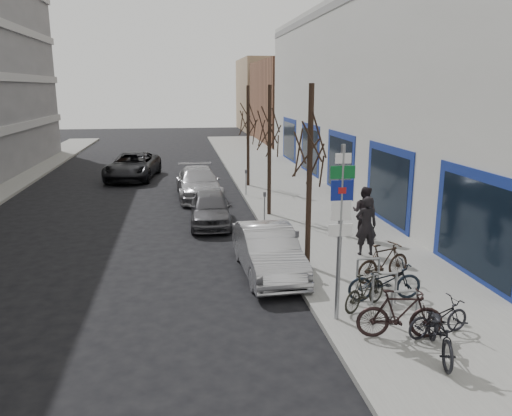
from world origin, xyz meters
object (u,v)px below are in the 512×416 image
object	(u,v)px
bike_mid_curb	(385,278)
lane_car	(133,166)
bike_far_inner	(383,262)
pedestrian_far	(364,212)
bike_near_left	(441,329)
bike_mid_inner	(365,290)
bike_far_curb	(439,315)
parked_car_front	(268,251)
meter_mid	(265,205)
meter_front	(297,248)
tree_near	(310,134)
parked_car_back	(198,183)
bike_rack	(385,285)
bike_near_right	(400,313)
tree_mid	(270,120)
meter_back	(246,180)
tree_far	(248,112)
pedestrian_near	(366,226)
highway_sign_pole	(340,223)
parked_car_mid	(210,208)

from	to	relation	value
bike_mid_curb	lane_car	bearing A→B (deg)	21.55
bike_far_inner	pedestrian_far	xyz separation A→B (m)	(0.95, 4.05, 0.38)
bike_near_left	bike_far_inner	bearing A→B (deg)	98.12
bike_mid_curb	pedestrian_far	xyz separation A→B (m)	(1.42, 5.27, 0.35)
bike_mid_inner	bike_far_curb	size ratio (longest dim) A/B	1.00
parked_car_front	lane_car	distance (m)	17.68
meter_mid	pedestrian_far	xyz separation A→B (m)	(3.18, -2.38, 0.17)
meter_front	meter_mid	size ratio (longest dim) A/B	1.00
tree_near	lane_car	world-z (taller)	tree_near
bike_mid_inner	parked_car_back	xyz separation A→B (m)	(-3.44, 13.96, 0.12)
bike_rack	parked_car_front	size ratio (longest dim) A/B	0.52
bike_near_right	pedestrian_far	bearing A→B (deg)	-4.27
bike_far_curb	bike_mid_curb	bearing A→B (deg)	-1.54
tree_mid	meter_back	world-z (taller)	tree_mid
bike_far_inner	pedestrian_far	world-z (taller)	pedestrian_far
bike_rack	bike_mid_inner	size ratio (longest dim) A/B	1.45
bike_far_curb	bike_far_inner	bearing A→B (deg)	-14.56
tree_mid	parked_car_back	xyz separation A→B (m)	(-2.80, 4.41, -3.36)
tree_far	bike_near_left	world-z (taller)	tree_far
tree_far	meter_front	world-z (taller)	tree_far
parked_car_back	pedestrian_near	world-z (taller)	pedestrian_near
tree_far	parked_car_front	bearing A→B (deg)	-95.26
tree_near	bike_far_curb	distance (m)	6.01
highway_sign_pole	meter_front	xyz separation A→B (m)	(-0.25, 3.01, -1.54)
meter_front	parked_car_mid	xyz separation A→B (m)	(-2.08, 6.22, -0.24)
highway_sign_pole	bike_far_inner	world-z (taller)	highway_sign_pole
bike_far_inner	pedestrian_near	xyz separation A→B (m)	(0.32, 2.22, 0.40)
lane_car	parked_car_front	bearing A→B (deg)	-64.76
meter_mid	pedestrian_far	distance (m)	3.98
tree_mid	lane_car	xyz separation A→B (m)	(-6.50, 10.33, -3.31)
bike_mid_inner	meter_back	bearing A→B (deg)	-28.72
bike_mid_curb	pedestrian_near	size ratio (longest dim) A/B	1.00
bike_near_left	bike_far_curb	xyz separation A→B (m)	(0.38, 0.78, -0.10)
meter_mid	meter_back	distance (m)	5.50
tree_far	lane_car	distance (m)	8.24
meter_back	parked_car_back	size ratio (longest dim) A/B	0.25
bike_near_right	bike_far_inner	distance (m)	3.28
bike_mid_curb	bike_far_inner	size ratio (longest dim) A/B	1.04
pedestrian_near	pedestrian_far	xyz separation A→B (m)	(0.63, 1.83, -0.02)
meter_back	bike_near_right	world-z (taller)	meter_back
meter_mid	parked_car_back	size ratio (longest dim) A/B	0.25
tree_far	bike_near_right	world-z (taller)	tree_far
bike_rack	pedestrian_far	world-z (taller)	pedestrian_far
tree_mid	parked_car_back	size ratio (longest dim) A/B	1.07
bike_rack	tree_near	world-z (taller)	tree_near
bike_rack	bike_mid_inner	xyz separation A→B (m)	(-0.56, -0.15, -0.04)
bike_rack	tree_mid	xyz separation A→B (m)	(-1.20, 9.40, 3.44)
meter_mid	pedestrian_near	size ratio (longest dim) A/B	0.66
pedestrian_near	parked_car_back	bearing A→B (deg)	-60.16
bike_mid_inner	bike_far_curb	xyz separation A→B (m)	(1.07, -1.54, 0.00)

